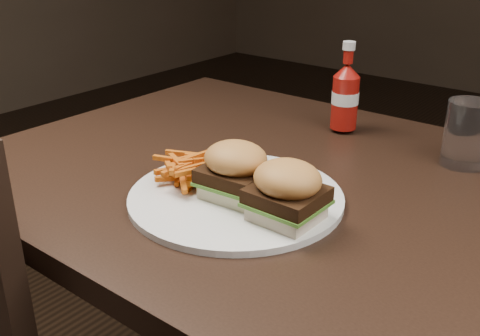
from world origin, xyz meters
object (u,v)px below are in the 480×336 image
Objects in this scene: plate at (236,197)px; tumbler at (467,135)px; dining_table at (315,194)px; ketchup_bottle at (345,103)px.

tumbler reaches higher than plate.
dining_table is 0.29m from tumbler.
tumbler reaches higher than ketchup_bottle.
plate is 0.42m from tumbler.
ketchup_bottle reaches higher than dining_table.
plate is at bearing -115.90° from dining_table.
dining_table is 3.66× the size of plate.
ketchup_bottle is at bearing 109.64° from dining_table.
ketchup_bottle is 0.25m from tumbler.
ketchup_bottle reaches higher than plate.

